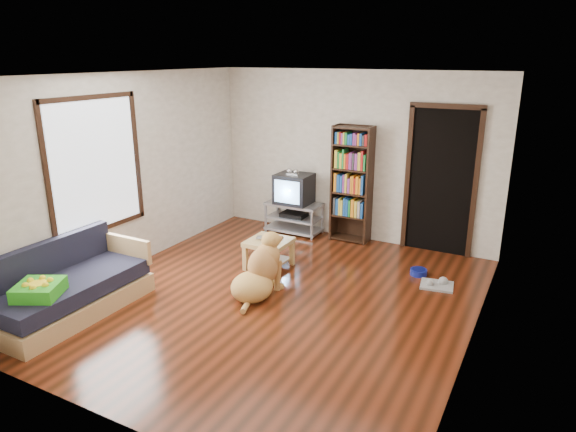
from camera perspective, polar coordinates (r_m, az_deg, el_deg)
The scene contains 18 objects.
ground at distance 6.27m, azimuth -1.54°, elevation -9.08°, with size 5.00×5.00×0.00m, color #5C220F.
ceiling at distance 5.61m, azimuth -1.76°, elevation 15.40°, with size 5.00×5.00×0.00m, color white.
wall_back at distance 8.02m, azimuth 7.28°, elevation 6.55°, with size 4.50×4.50×0.00m, color silver.
wall_front at distance 3.95m, azimuth -19.97°, elevation -6.04°, with size 4.50×4.50×0.00m, color silver.
wall_left at distance 7.16m, azimuth -17.55°, elevation 4.56°, with size 5.00×5.00×0.00m, color silver.
wall_right at distance 5.12m, azimuth 20.82°, elevation -0.77°, with size 5.00×5.00×0.00m, color silver.
green_cushion at distance 5.93m, azimuth -25.94°, elevation -7.37°, with size 0.43×0.43×0.14m, color green.
laptop at distance 6.94m, azimuth -2.27°, elevation -2.66°, with size 0.34×0.22×0.03m, color silver.
dog_bowl at distance 7.08m, azimuth 14.29°, elevation -6.05°, with size 0.22×0.22×0.08m, color navy.
grey_rag at distance 6.81m, azimuth 16.21°, elevation -7.41°, with size 0.40×0.32×0.03m, color #989898.
window at distance 6.78m, azimuth -20.59°, elevation 5.29°, with size 0.03×1.46×1.70m.
doorway at distance 7.67m, azimuth 16.64°, elevation 4.08°, with size 1.03×0.05×2.19m.
tv_stand at distance 8.40m, azimuth 0.66°, elevation -0.04°, with size 0.90×0.45×0.50m.
crt_tv at distance 8.29m, azimuth 0.75°, elevation 3.12°, with size 0.55×0.52×0.58m.
bookshelf at distance 7.92m, azimuth 7.13°, elevation 4.21°, with size 0.60×0.30×1.80m.
sofa at distance 6.35m, azimuth -23.11°, elevation -7.63°, with size 0.80×1.80×0.80m.
coffee_table at distance 7.01m, azimuth -2.13°, elevation -3.60°, with size 0.55×0.55×0.40m.
dog at distance 6.24m, azimuth -3.18°, elevation -6.34°, with size 0.59×0.96×0.78m.
Camera 1 is at (2.78, -4.87, 2.81)m, focal length 32.00 mm.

